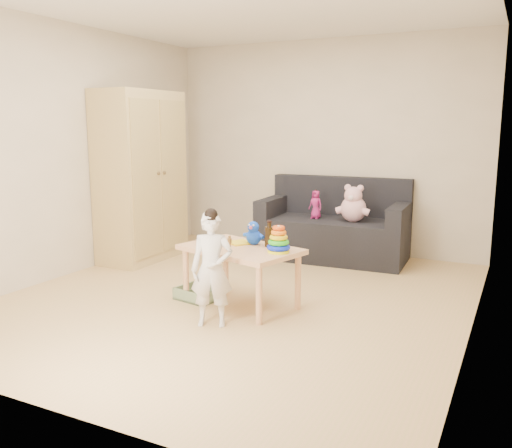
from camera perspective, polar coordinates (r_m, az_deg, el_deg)
The scene contains 13 objects.
room at distance 4.81m, azimuth -1.88°, elevation 7.20°, with size 4.50×4.50×4.50m.
wardrobe at distance 6.45m, azimuth -12.00°, elevation 4.90°, with size 0.54×1.08×1.95m, color tan.
sofa at distance 6.49m, azimuth 8.08°, elevation -1.53°, with size 1.70×0.85×0.48m, color black.
play_table at distance 4.76m, azimuth -1.62°, elevation -5.52°, with size 1.00×0.63×0.53m, color #E6B17E.
storage_bin at distance 5.00m, azimuth -6.17°, elevation -7.29°, with size 0.37×0.27×0.11m, color gray, non-canonical shape.
toddler at distance 4.26m, azimuth -4.66°, elevation -4.94°, with size 0.33×0.22×0.89m, color silver.
pink_bear at distance 6.27m, azimuth 10.23°, elevation 1.88°, with size 0.31×0.27×0.36m, color #F5B5C2, non-canonical shape.
doll at distance 6.41m, azimuth 6.29°, elevation 2.02°, with size 0.17×0.11×0.33m, color #A91F6B.
ring_stacker at distance 4.49m, azimuth 2.39°, elevation -1.87°, with size 0.20×0.20×0.23m.
brown_bottle at distance 4.69m, azimuth 1.39°, elevation -1.24°, with size 0.08×0.08×0.23m.
blue_plush at distance 4.78m, azimuth -0.25°, elevation -0.91°, with size 0.18×0.14×0.21m, color #1C56FF, non-canonical shape.
wooden_figure at distance 4.71m, azimuth -2.79°, elevation -1.79°, with size 0.04×0.03×0.10m, color brown, non-canonical shape.
yellow_book at distance 4.84m, azimuth -1.75°, elevation -1.97°, with size 0.19×0.19×0.01m, color yellow.
Camera 1 is at (2.28, -4.23, 1.57)m, focal length 38.00 mm.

